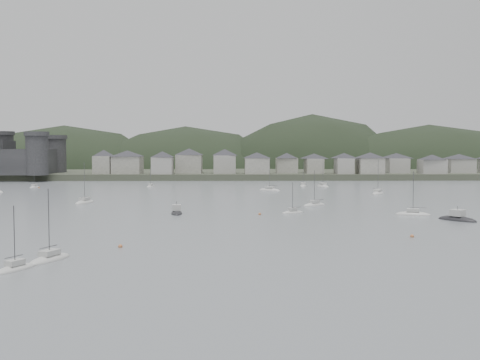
{
  "coord_description": "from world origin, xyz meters",
  "views": [
    {
      "loc": [
        -2.78,
        -91.03,
        15.77
      ],
      "look_at": [
        0.0,
        75.0,
        6.0
      ],
      "focal_mm": 41.56,
      "sensor_mm": 36.0,
      "label": 1
    }
  ],
  "objects": [
    {
      "name": "ground",
      "position": [
        0.0,
        0.0,
        0.0
      ],
      "size": [
        900.0,
        900.0,
        0.0
      ],
      "primitive_type": "plane",
      "color": "slate",
      "rests_on": "ground"
    },
    {
      "name": "far_shore_land",
      "position": [
        0.0,
        295.0,
        1.5
      ],
      "size": [
        900.0,
        250.0,
        3.0
      ],
      "primitive_type": "cube",
      "color": "#383D2D",
      "rests_on": "ground"
    },
    {
      "name": "forested_ridge",
      "position": [
        4.83,
        269.4,
        -11.28
      ],
      "size": [
        851.55,
        103.94,
        102.57
      ],
      "color": "black",
      "rests_on": "ground"
    },
    {
      "name": "waterfront_town",
      "position": [
        50.59,
        183.34,
        8.66
      ],
      "size": [
        451.48,
        28.46,
        12.92
      ],
      "color": "gray",
      "rests_on": "far_shore_land"
    },
    {
      "name": "moored_fleet",
      "position": [
        -17.41,
        69.24,
        0.18
      ],
      "size": [
        265.83,
        170.43,
        13.42
      ],
      "color": "silver",
      "rests_on": "ground"
    },
    {
      "name": "motor_launch_near",
      "position": [
        46.18,
        27.25,
        0.28
      ],
      "size": [
        7.94,
        8.9,
        4.09
      ],
      "rotation": [
        0.0,
        0.0,
        0.66
      ],
      "color": "black",
      "rests_on": "ground"
    },
    {
      "name": "motor_launch_far",
      "position": [
        -15.66,
        40.44,
        0.3
      ],
      "size": [
        3.29,
        7.43,
        3.74
      ],
      "rotation": [
        0.0,
        0.0,
        3.24
      ],
      "color": "black",
      "rests_on": "ground"
    },
    {
      "name": "mooring_buoys",
      "position": [
        -11.45,
        40.45,
        0.15
      ],
      "size": [
        173.53,
        129.89,
        0.7
      ],
      "color": "#B66B3C",
      "rests_on": "ground"
    }
  ]
}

